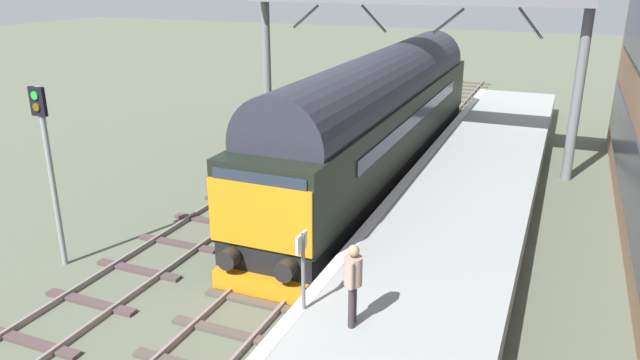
% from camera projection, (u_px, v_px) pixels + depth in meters
% --- Properties ---
extents(ground_plane, '(140.00, 140.00, 0.00)m').
position_uv_depth(ground_plane, '(289.00, 267.00, 15.56)').
color(ground_plane, '#5A604E').
rests_on(ground_plane, ground).
extents(track_main, '(2.50, 60.00, 0.15)m').
position_uv_depth(track_main, '(289.00, 265.00, 15.54)').
color(track_main, gray).
rests_on(track_main, ground).
extents(track_adjacent_west, '(2.50, 60.00, 0.15)m').
position_uv_depth(track_adjacent_west, '(178.00, 243.00, 16.81)').
color(track_adjacent_west, gray).
rests_on(track_adjacent_west, ground).
extents(station_platform, '(4.00, 44.00, 1.01)m').
position_uv_depth(station_platform, '(426.00, 276.00, 14.09)').
color(station_platform, '#979B9C').
rests_on(station_platform, ground).
extents(diesel_locomotive, '(2.74, 19.02, 4.68)m').
position_uv_depth(diesel_locomotive, '(381.00, 113.00, 21.52)').
color(diesel_locomotive, black).
rests_on(diesel_locomotive, ground).
extents(signal_post_near, '(0.44, 0.22, 4.73)m').
position_uv_depth(signal_post_near, '(48.00, 159.00, 14.76)').
color(signal_post_near, gray).
rests_on(signal_post_near, ground).
extents(platform_number_sign, '(0.10, 0.44, 1.62)m').
position_uv_depth(platform_number_sign, '(302.00, 259.00, 11.41)').
color(platform_number_sign, slate).
rests_on(platform_number_sign, station_platform).
extents(waiting_passenger, '(0.39, 0.50, 1.64)m').
position_uv_depth(waiting_passenger, '(353.00, 278.00, 10.93)').
color(waiting_passenger, '#342D31').
rests_on(waiting_passenger, station_platform).
extents(overhead_footbridge, '(12.80, 2.00, 6.69)m').
position_uv_depth(overhead_footbridge, '(411.00, 7.00, 22.40)').
color(overhead_footbridge, slate).
rests_on(overhead_footbridge, ground).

